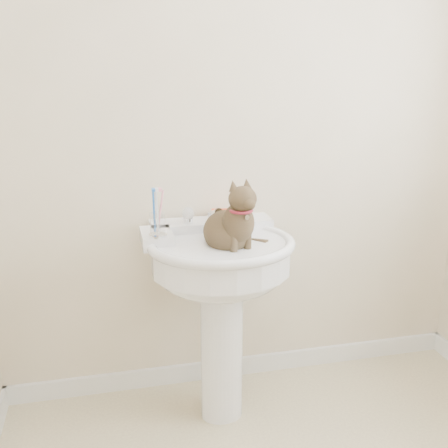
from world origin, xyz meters
TOP-DOWN VIEW (x-y plane):
  - wall_back at (0.00, 1.10)m, footprint 2.20×0.00m
  - baseboard_back at (0.00, 1.09)m, footprint 2.20×0.02m
  - pedestal_sink at (-0.16, 0.81)m, footprint 0.60×0.59m
  - faucet at (-0.16, 0.96)m, footprint 0.28×0.12m
  - soap_bar at (-0.10, 1.04)m, footprint 0.10×0.07m
  - toothbrush_cup at (-0.41, 0.82)m, footprint 0.07×0.07m
  - cat at (-0.13, 0.76)m, footprint 0.21×0.26m

SIDE VIEW (x-z plane):
  - baseboard_back at x=0.00m, z-range 0.00..0.09m
  - pedestal_sink at x=-0.16m, z-range 0.24..1.07m
  - soap_bar at x=-0.10m, z-range 0.83..0.86m
  - cat at x=-0.13m, z-range 0.68..1.06m
  - faucet at x=-0.16m, z-range 0.80..0.94m
  - toothbrush_cup at x=-0.41m, z-range 0.79..0.97m
  - wall_back at x=0.00m, z-range 0.00..2.50m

